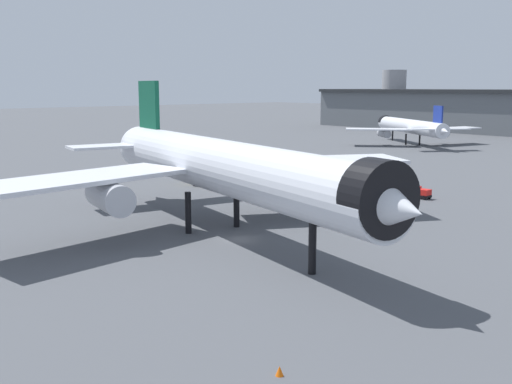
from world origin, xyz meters
name	(u,v)px	position (x,y,z in m)	size (l,w,h in m)	color
ground	(239,240)	(0.00, 0.00, 0.00)	(900.00, 900.00, 0.00)	#4C4F54
airliner_near_gate	(222,167)	(-3.49, 0.40, 8.12)	(63.92, 57.40, 18.43)	silver
airliner_far_taxiway	(411,127)	(-53.57, 116.98, 5.44)	(43.00, 38.45, 12.36)	silver
service_truck_front	(201,175)	(-35.71, 22.02, 1.59)	(5.60, 5.43, 3.00)	black
baggage_tug_wing	(420,192)	(-0.54, 38.79, 0.97)	(3.23, 1.94, 1.85)	black
traffic_cone_wingtip	(280,371)	(27.12, -20.34, 0.32)	(0.51, 0.51, 0.64)	#F2600C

